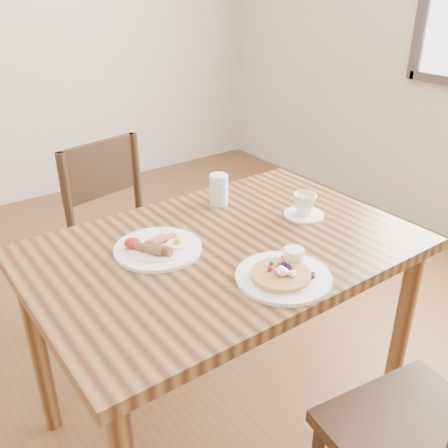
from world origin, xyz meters
name	(u,v)px	position (x,y,z in m)	size (l,w,h in m)	color
ground	(224,414)	(0.00, 0.00, 0.00)	(5.00, 5.00, 0.00)	brown
dining_table	(224,270)	(0.00, 0.00, 0.65)	(1.20, 0.80, 0.75)	brown
chair_near	(444,447)	(0.10, -0.75, 0.49)	(0.48, 0.48, 0.88)	black
chair_far	(125,234)	(-0.03, 0.70, 0.49)	(0.49, 0.49, 0.88)	black
pancake_plate	(284,274)	(0.02, -0.26, 0.76)	(0.27, 0.27, 0.06)	white
breakfast_plate	(157,248)	(-0.19, 0.09, 0.76)	(0.27, 0.27, 0.04)	white
teacup_saucer	(304,206)	(0.35, 0.00, 0.79)	(0.14, 0.14, 0.08)	white
water_glass	(219,189)	(0.17, 0.26, 0.81)	(0.07, 0.07, 0.11)	silver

